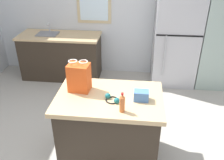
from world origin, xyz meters
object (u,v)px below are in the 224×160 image
object	(u,v)px
tall_cabinet	(217,27)
refrigerator	(176,41)
ear_defenders	(112,99)
bottle	(122,103)
kitchen_island	(109,127)
small_box	(141,96)
shopping_bag	(79,77)

from	to	relation	value
tall_cabinet	refrigerator	bearing A→B (deg)	-179.98
ear_defenders	tall_cabinet	bearing A→B (deg)	53.20
ear_defenders	bottle	bearing A→B (deg)	-56.82
refrigerator	ear_defenders	xyz separation A→B (m)	(-0.96, -2.22, 0.07)
kitchen_island	ear_defenders	size ratio (longest dim) A/B	5.84
refrigerator	tall_cabinet	distance (m)	0.75
refrigerator	tall_cabinet	bearing A→B (deg)	0.02
tall_cabinet	ear_defenders	xyz separation A→B (m)	(-1.66, -2.22, -0.21)
refrigerator	bottle	xyz separation A→B (m)	(-0.84, -2.41, 0.15)
tall_cabinet	bottle	bearing A→B (deg)	-122.58
refrigerator	small_box	bearing A→B (deg)	-106.57
refrigerator	ear_defenders	distance (m)	2.42
refrigerator	shopping_bag	bearing A→B (deg)	-124.01
refrigerator	ear_defenders	world-z (taller)	refrigerator
kitchen_island	small_box	xyz separation A→B (m)	(0.36, -0.03, 0.51)
ear_defenders	kitchen_island	bearing A→B (deg)	118.11
kitchen_island	ear_defenders	world-z (taller)	ear_defenders
small_box	ear_defenders	bearing A→B (deg)	-171.01
kitchen_island	bottle	size ratio (longest dim) A/B	5.44
kitchen_island	bottle	bearing A→B (deg)	-58.32
shopping_bag	bottle	distance (m)	0.66
kitchen_island	shopping_bag	world-z (taller)	shopping_bag
shopping_bag	bottle	bearing A→B (deg)	-35.52
kitchen_island	bottle	xyz separation A→B (m)	(0.17, -0.27, 0.55)
tall_cabinet	ear_defenders	world-z (taller)	tall_cabinet
tall_cabinet	kitchen_island	bearing A→B (deg)	-128.59
refrigerator	bottle	bearing A→B (deg)	-109.23
kitchen_island	refrigerator	size ratio (longest dim) A/B	0.71
small_box	tall_cabinet	bearing A→B (deg)	58.23
kitchen_island	refrigerator	xyz separation A→B (m)	(1.01, 2.14, 0.40)
kitchen_island	small_box	distance (m)	0.62
kitchen_island	tall_cabinet	bearing A→B (deg)	51.41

